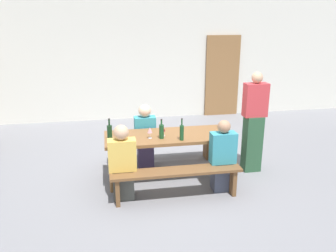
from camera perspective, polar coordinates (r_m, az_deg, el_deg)
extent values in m
plane|color=slate|center=(5.85, 0.00, -8.42)|extent=(24.00, 24.00, 0.00)
cube|color=silver|center=(8.98, -4.27, 11.39)|extent=(14.00, 0.20, 3.20)
cube|color=olive|center=(9.37, 8.89, 8.09)|extent=(0.90, 0.06, 2.10)
cube|color=brown|center=(5.57, 0.00, -1.71)|extent=(2.01, 0.79, 0.05)
cylinder|color=brown|center=(5.33, -9.28, -7.27)|extent=(0.07, 0.07, 0.70)
cylinder|color=brown|center=(5.64, 9.96, -5.84)|extent=(0.07, 0.07, 0.70)
cylinder|color=brown|center=(5.94, -9.43, -4.58)|extent=(0.07, 0.07, 0.70)
cylinder|color=brown|center=(6.22, 7.88, -3.45)|extent=(0.07, 0.07, 0.70)
cube|color=brown|center=(5.05, 1.40, -7.45)|extent=(1.91, 0.30, 0.04)
cube|color=brown|center=(5.07, -8.30, -10.41)|extent=(0.06, 0.24, 0.41)
cube|color=brown|center=(5.37, 10.47, -8.82)|extent=(0.06, 0.24, 0.41)
cube|color=brown|center=(6.32, -1.11, -2.18)|extent=(1.91, 0.30, 0.04)
cube|color=brown|center=(6.33, -8.80, -4.54)|extent=(0.06, 0.24, 0.41)
cube|color=brown|center=(6.58, 6.29, -3.57)|extent=(0.06, 0.24, 0.41)
cylinder|color=#143319|center=(5.38, -9.55, -1.10)|extent=(0.08, 0.08, 0.23)
cylinder|color=#143319|center=(5.33, -9.64, 0.58)|extent=(0.03, 0.03, 0.10)
cylinder|color=black|center=(5.32, -9.67, 1.15)|extent=(0.03, 0.03, 0.01)
cylinder|color=#194723|center=(5.38, -1.07, -0.93)|extent=(0.07, 0.07, 0.22)
cylinder|color=#194723|center=(5.33, -1.08, 0.59)|extent=(0.03, 0.03, 0.08)
cylinder|color=black|center=(5.32, -1.08, 1.05)|extent=(0.03, 0.03, 0.01)
cylinder|color=#194723|center=(5.30, 2.27, -1.12)|extent=(0.06, 0.06, 0.23)
cylinder|color=#194723|center=(5.25, 2.29, 0.60)|extent=(0.02, 0.02, 0.10)
cylinder|color=black|center=(5.24, 2.29, 1.18)|extent=(0.02, 0.02, 0.01)
cylinder|color=silver|center=(5.53, -0.81, -1.57)|extent=(0.06, 0.06, 0.01)
cylinder|color=silver|center=(5.52, -0.81, -1.19)|extent=(0.01, 0.01, 0.07)
cone|color=maroon|center=(5.49, -0.82, -0.36)|extent=(0.07, 0.07, 0.10)
cylinder|color=silver|center=(5.42, -2.97, -1.99)|extent=(0.06, 0.06, 0.01)
cylinder|color=silver|center=(5.41, -2.98, -1.53)|extent=(0.01, 0.01, 0.08)
cone|color=#D18C93|center=(5.38, -2.99, -0.67)|extent=(0.08, 0.08, 0.09)
cube|color=#4C4F49|center=(5.19, -7.34, -9.38)|extent=(0.30, 0.24, 0.45)
cube|color=gold|center=(5.00, -7.54, -4.73)|extent=(0.40, 0.20, 0.46)
sphere|color=tan|center=(4.89, -7.70, -1.06)|extent=(0.21, 0.21, 0.21)
cube|color=#444B5F|center=(5.45, 8.78, -8.08)|extent=(0.29, 0.24, 0.45)
cube|color=teal|center=(5.27, 9.01, -3.54)|extent=(0.38, 0.20, 0.47)
sphere|color=#A87A5B|center=(5.16, 9.19, -0.09)|extent=(0.19, 0.19, 0.19)
cube|color=#514371|center=(6.21, -3.70, -4.59)|extent=(0.28, 0.24, 0.45)
cube|color=teal|center=(6.06, -3.79, -0.59)|extent=(0.37, 0.20, 0.46)
sphere|color=beige|center=(5.96, -3.85, 2.52)|extent=(0.22, 0.22, 0.22)
cube|color=#2B5335|center=(6.12, 13.63, -2.79)|extent=(0.29, 0.24, 0.97)
cube|color=#C6383D|center=(5.91, 14.16, 4.17)|extent=(0.38, 0.20, 0.55)
sphere|color=tan|center=(5.83, 14.43, 7.70)|extent=(0.18, 0.18, 0.18)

